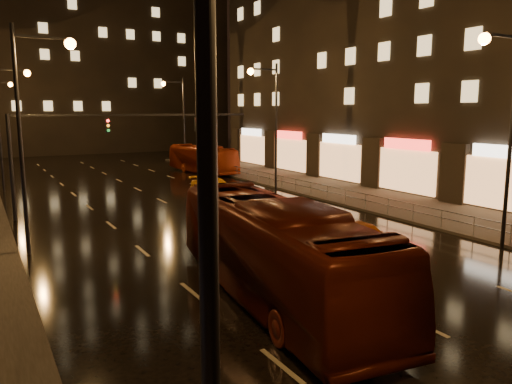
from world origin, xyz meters
TOP-DOWN VIEW (x-y plane):
  - ground at (0.00, 20.00)m, footprint 140.00×140.00m
  - sidewalk_right at (13.50, 15.00)m, footprint 7.00×70.00m
  - building_right at (26.00, 20.00)m, footprint 18.00×50.00m
  - building_distant at (4.00, 72.00)m, footprint 44.00×16.00m
  - traffic_signal at (-5.06, 20.00)m, footprint 15.31×0.32m
  - streetlight_left at (-8.92, -8.00)m, footprint 2.64×0.50m
  - streetlight_right at (8.92, 2.00)m, footprint 2.64×0.50m
  - railing_right at (10.20, 18.00)m, footprint 0.05×56.00m
  - bus_red at (-2.80, 2.00)m, footprint 4.35×12.63m
  - bus_curb at (9.00, 35.46)m, footprint 3.68×10.48m
  - taxi_near at (4.00, 5.20)m, footprint 1.57×3.85m
  - taxi_far at (4.00, 21.66)m, footprint 2.56×5.04m

SIDE VIEW (x-z plane):
  - ground at x=0.00m, z-range 0.00..0.00m
  - sidewalk_right at x=13.50m, z-range 0.00..0.15m
  - taxi_near at x=4.00m, z-range 0.00..1.31m
  - taxi_far at x=4.00m, z-range 0.00..1.40m
  - railing_right at x=10.20m, z-range 0.40..1.40m
  - bus_curb at x=9.00m, z-range 0.00..2.86m
  - bus_red at x=-2.80m, z-range 0.00..3.45m
  - traffic_signal at x=-5.06m, z-range 1.64..7.84m
  - streetlight_left at x=-8.92m, z-range 1.43..11.43m
  - streetlight_right at x=8.92m, z-range 1.43..11.43m
  - building_right at x=26.00m, z-range 0.00..30.00m
  - building_distant at x=4.00m, z-range 0.00..36.00m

